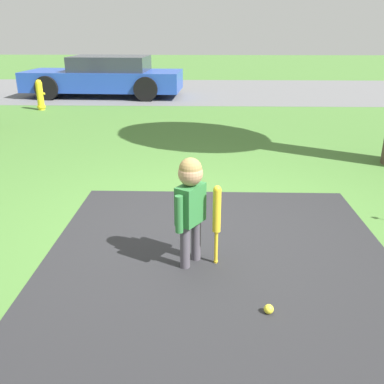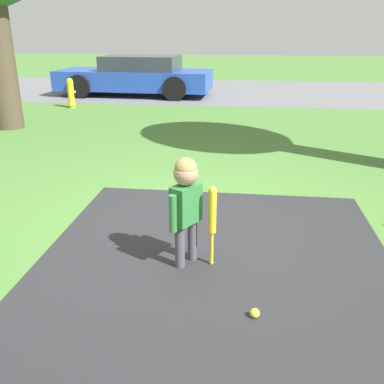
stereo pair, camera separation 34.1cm
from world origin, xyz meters
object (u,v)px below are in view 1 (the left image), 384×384
Objects in this scene: sports_ball at (269,309)px; parked_car at (105,77)px; fire_hydrant at (40,95)px; child at (191,197)px; baseball_bat at (217,214)px.

sports_ball is 10.88m from parked_car.
fire_hydrant reaches higher than sports_ball.
parked_car is at bearing 48.74° from child.
parked_car is at bearing 64.17° from fire_hydrant.
fire_hydrant is (-3.96, 7.32, -0.26)m from child.
baseball_bat is at bearing 110.43° from parked_car.
baseball_bat is (0.22, 0.01, -0.15)m from child.
child is 1.29× the size of fire_hydrant.
parked_car reaches higher than child.
sports_ball is (0.58, -0.68, -0.58)m from child.
sports_ball is 0.02× the size of parked_car.
parked_car is (-2.84, 9.63, -0.05)m from child.
child reaches higher than baseball_bat.
parked_car reaches higher than sports_ball.
child is 13.50× the size of sports_ball.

